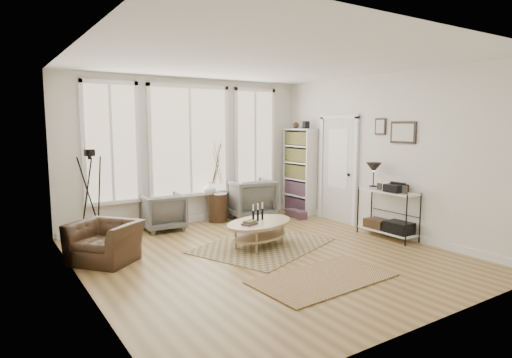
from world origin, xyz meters
TOP-DOWN VIEW (x-y plane):
  - room at (0.02, 0.03)m, footprint 5.50×5.54m
  - bay_window at (0.00, 2.71)m, footprint 4.14×0.12m
  - door at (2.57, 1.15)m, footprint 0.09×1.06m
  - bookcase at (2.44, 2.23)m, footprint 0.31×0.85m
  - low_shelf at (2.38, -0.30)m, footprint 0.38×1.08m
  - wall_art at (2.58, -0.27)m, footprint 0.04×0.88m
  - rug_main at (0.26, 0.46)m, footprint 2.58×2.28m
  - rug_runner at (0.04, -1.23)m, footprint 1.88×1.12m
  - coffee_table at (0.18, 0.46)m, footprint 1.52×1.23m
  - armchair_left at (-0.73, 2.41)m, footprint 0.79×0.81m
  - armchair_right at (1.22, 2.38)m, footprint 1.01×1.03m
  - side_table at (0.47, 2.45)m, footprint 0.39×0.39m
  - vase at (0.29, 2.45)m, footprint 0.32×0.32m
  - accent_chair at (-2.13, 1.05)m, footprint 1.20×1.18m
  - tripod_camera at (-2.03, 2.28)m, footprint 0.55×0.55m
  - book_stack_near at (2.05, 1.98)m, footprint 0.26×0.30m
  - book_stack_far at (2.05, 1.70)m, footprint 0.27×0.31m

SIDE VIEW (x-z plane):
  - rug_main at x=0.26m, z-range 0.00..0.01m
  - rug_runner at x=0.04m, z-range 0.01..0.02m
  - book_stack_near at x=2.05m, z-range 0.00..0.16m
  - book_stack_far at x=2.05m, z-range 0.00..0.17m
  - accent_chair at x=-2.13m, z-range 0.00..0.59m
  - coffee_table at x=0.18m, z-range 0.02..0.63m
  - armchair_left at x=-0.73m, z-range 0.00..0.69m
  - armchair_right at x=1.22m, z-range 0.00..0.84m
  - low_shelf at x=2.38m, z-range -0.14..1.16m
  - vase at x=0.29m, z-range 0.58..0.85m
  - tripod_camera at x=-2.03m, z-range -0.06..1.51m
  - side_table at x=0.47m, z-range -0.03..1.59m
  - bookcase at x=2.44m, z-range -0.07..1.99m
  - door at x=2.57m, z-range 0.01..2.23m
  - room at x=0.02m, z-range -0.02..2.88m
  - bay_window at x=0.00m, z-range 0.49..2.73m
  - wall_art at x=2.58m, z-range 1.66..2.10m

